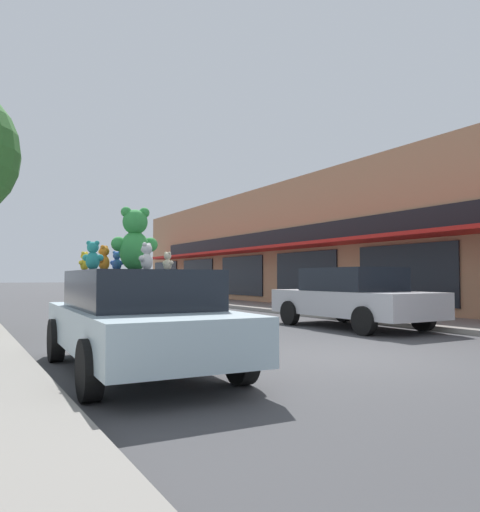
% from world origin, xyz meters
% --- Properties ---
extents(ground_plane, '(260.00, 260.00, 0.00)m').
position_xyz_m(ground_plane, '(0.00, 0.00, 0.00)').
color(ground_plane, '#424244').
extents(storefront_row, '(17.10, 37.78, 5.69)m').
position_xyz_m(storefront_row, '(15.03, 10.59, 2.84)').
color(storefront_row, tan).
rests_on(storefront_row, ground_plane).
extents(plush_art_car, '(2.15, 4.59, 1.41)m').
position_xyz_m(plush_art_car, '(-3.33, 0.42, 0.75)').
color(plush_art_car, '#ADC6D1').
rests_on(plush_art_car, ground_plane).
extents(teddy_bear_giant, '(0.71, 0.46, 0.94)m').
position_xyz_m(teddy_bear_giant, '(-3.26, 0.81, 1.86)').
color(teddy_bear_giant, green).
rests_on(teddy_bear_giant, plush_art_car).
extents(teddy_bear_blue, '(0.22, 0.20, 0.31)m').
position_xyz_m(teddy_bear_blue, '(-3.40, 1.23, 1.56)').
color(teddy_bear_blue, blue).
rests_on(teddy_bear_blue, plush_art_car).
extents(teddy_bear_teal, '(0.29, 0.23, 0.39)m').
position_xyz_m(teddy_bear_teal, '(-3.99, 0.29, 1.59)').
color(teddy_bear_teal, teal).
rests_on(teddy_bear_teal, plush_art_car).
extents(teddy_bear_white, '(0.27, 0.25, 0.38)m').
position_xyz_m(teddy_bear_white, '(-3.28, 0.22, 1.59)').
color(teddy_bear_white, white).
rests_on(teddy_bear_white, plush_art_car).
extents(teddy_bear_orange, '(0.25, 0.26, 0.38)m').
position_xyz_m(teddy_bear_orange, '(-3.66, 1.01, 1.59)').
color(teddy_bear_orange, orange).
rests_on(teddy_bear_orange, plush_art_car).
extents(teddy_bear_cream, '(0.15, 0.21, 0.28)m').
position_xyz_m(teddy_bear_cream, '(-2.87, 0.48, 1.54)').
color(teddy_bear_cream, beige).
rests_on(teddy_bear_cream, plush_art_car).
extents(teddy_bear_yellow, '(0.20, 0.18, 0.28)m').
position_xyz_m(teddy_bear_yellow, '(-3.92, 1.09, 1.54)').
color(teddy_bear_yellow, yellow).
rests_on(teddy_bear_yellow, plush_art_car).
extents(teddy_bear_brown, '(0.26, 0.23, 0.37)m').
position_xyz_m(teddy_bear_brown, '(-3.21, 1.10, 1.58)').
color(teddy_bear_brown, olive).
rests_on(teddy_bear_brown, plush_art_car).
extents(parked_car_far_center, '(2.13, 4.65, 1.56)m').
position_xyz_m(parked_car_far_center, '(3.42, 3.50, 0.81)').
color(parked_car_far_center, '#B7B7BC').
rests_on(parked_car_far_center, ground_plane).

